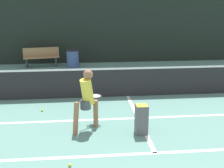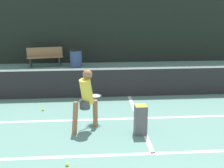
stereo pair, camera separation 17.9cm
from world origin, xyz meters
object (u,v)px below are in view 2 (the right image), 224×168
Objects in this scene: trash_bin at (76,58)px; parked_car at (188,39)px; courtside_bench at (45,56)px; ball_hopper at (141,119)px; player_practicing at (86,97)px.

parked_car reaches higher than trash_bin.
courtside_bench reaches higher than trash_bin.
trash_bin is at bearing -143.86° from parked_car.
courtside_bench is 9.36m from parked_car.
courtside_bench is at bearing 112.68° from ball_hopper.
ball_hopper is 7.45m from trash_bin.
ball_hopper is 8.15m from courtside_bench.
player_practicing is at bearing 163.05° from ball_hopper.
courtside_bench reaches higher than ball_hopper.
player_practicing is 6.90m from trash_bin.
ball_hopper is 13.14m from parked_car.
ball_hopper is 0.89× the size of trash_bin.
player_practicing is 0.90× the size of courtside_bench.
courtside_bench is at bearing -150.32° from parked_car.
parked_car is (8.13, 4.63, 0.09)m from courtside_bench.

